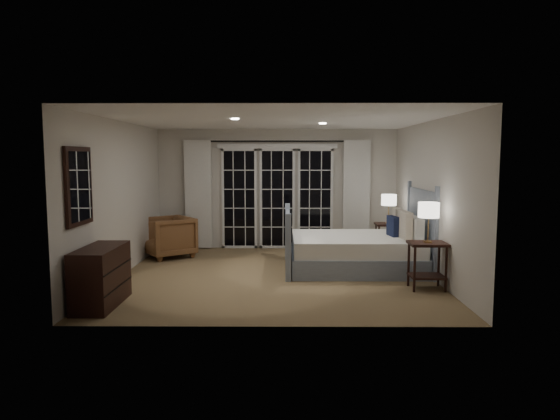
{
  "coord_description": "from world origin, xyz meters",
  "views": [
    {
      "loc": [
        0.13,
        -7.99,
        1.91
      ],
      "look_at": [
        0.07,
        0.2,
        1.05
      ],
      "focal_mm": 32.0,
      "sensor_mm": 36.0,
      "label": 1
    }
  ],
  "objects_px": {
    "lamp_left": "(429,210)",
    "nightstand_left": "(427,258)",
    "armchair": "(168,237)",
    "dresser": "(101,276)",
    "lamp_right": "(389,200)",
    "nightstand_right": "(388,234)",
    "bed": "(358,250)"
  },
  "relations": [
    {
      "from": "nightstand_right",
      "to": "lamp_right",
      "type": "distance_m",
      "value": 0.67
    },
    {
      "from": "nightstand_left",
      "to": "dresser",
      "type": "height_order",
      "value": "dresser"
    },
    {
      "from": "nightstand_left",
      "to": "nightstand_right",
      "type": "bearing_deg",
      "value": 91.23
    },
    {
      "from": "lamp_left",
      "to": "lamp_right",
      "type": "relative_size",
      "value": 1.04
    },
    {
      "from": "nightstand_left",
      "to": "lamp_right",
      "type": "distance_m",
      "value": 2.55
    },
    {
      "from": "bed",
      "to": "nightstand_left",
      "type": "distance_m",
      "value": 1.52
    },
    {
      "from": "lamp_left",
      "to": "dresser",
      "type": "xyz_separation_m",
      "value": [
        -4.45,
        -0.84,
        -0.77
      ]
    },
    {
      "from": "nightstand_right",
      "to": "lamp_right",
      "type": "bearing_deg",
      "value": -90.0
    },
    {
      "from": "lamp_right",
      "to": "armchair",
      "type": "xyz_separation_m",
      "value": [
        -4.26,
        -0.14,
        -0.7
      ]
    },
    {
      "from": "lamp_left",
      "to": "armchair",
      "type": "height_order",
      "value": "lamp_left"
    },
    {
      "from": "bed",
      "to": "lamp_right",
      "type": "xyz_separation_m",
      "value": [
        0.76,
        1.18,
        0.75
      ]
    },
    {
      "from": "armchair",
      "to": "dresser",
      "type": "distance_m",
      "value": 3.16
    },
    {
      "from": "nightstand_left",
      "to": "dresser",
      "type": "relative_size",
      "value": 0.64
    },
    {
      "from": "lamp_left",
      "to": "dresser",
      "type": "height_order",
      "value": "lamp_left"
    },
    {
      "from": "lamp_left",
      "to": "dresser",
      "type": "relative_size",
      "value": 0.54
    },
    {
      "from": "nightstand_right",
      "to": "dresser",
      "type": "relative_size",
      "value": 0.6
    },
    {
      "from": "bed",
      "to": "lamp_right",
      "type": "relative_size",
      "value": 4.18
    },
    {
      "from": "bed",
      "to": "nightstand_left",
      "type": "height_order",
      "value": "bed"
    },
    {
      "from": "nightstand_right",
      "to": "dresser",
      "type": "bearing_deg",
      "value": -143.1
    },
    {
      "from": "armchair",
      "to": "nightstand_right",
      "type": "bearing_deg",
      "value": 56.36
    },
    {
      "from": "nightstand_left",
      "to": "lamp_right",
      "type": "height_order",
      "value": "lamp_right"
    },
    {
      "from": "lamp_left",
      "to": "dresser",
      "type": "distance_m",
      "value": 4.6
    },
    {
      "from": "armchair",
      "to": "dresser",
      "type": "height_order",
      "value": "armchair"
    },
    {
      "from": "lamp_right",
      "to": "dresser",
      "type": "distance_m",
      "value": 5.55
    },
    {
      "from": "bed",
      "to": "dresser",
      "type": "xyz_separation_m",
      "value": [
        -3.64,
        -2.12,
        0.04
      ]
    },
    {
      "from": "bed",
      "to": "nightstand_left",
      "type": "bearing_deg",
      "value": -57.8
    },
    {
      "from": "lamp_left",
      "to": "nightstand_left",
      "type": "bearing_deg",
      "value": -26.57
    },
    {
      "from": "bed",
      "to": "nightstand_right",
      "type": "relative_size",
      "value": 3.65
    },
    {
      "from": "lamp_left",
      "to": "nightstand_right",
      "type": "bearing_deg",
      "value": 91.23
    },
    {
      "from": "nightstand_left",
      "to": "armchair",
      "type": "xyz_separation_m",
      "value": [
        -4.31,
        2.32,
        -0.06
      ]
    },
    {
      "from": "nightstand_left",
      "to": "dresser",
      "type": "xyz_separation_m",
      "value": [
        -4.45,
        -0.84,
        -0.08
      ]
    },
    {
      "from": "bed",
      "to": "nightstand_right",
      "type": "height_order",
      "value": "bed"
    }
  ]
}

